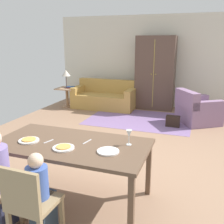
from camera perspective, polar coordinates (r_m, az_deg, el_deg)
ground_plane at (r=5.24m, az=3.93°, el=-6.77°), size 6.44×6.46×0.02m
back_wall at (r=8.09m, az=10.50°, el=10.76°), size 6.44×0.10×2.70m
dining_table at (r=3.25m, az=-8.92°, el=-7.82°), size 1.88×0.97×0.76m
plate_near_man at (r=3.39m, az=-17.72°, el=-5.96°), size 0.25×0.25×0.02m
pizza_near_man at (r=3.39m, az=-17.74°, el=-5.72°), size 0.17×0.17×0.01m
plate_near_child at (r=3.07m, az=-10.57°, el=-7.72°), size 0.25×0.25×0.02m
pizza_near_child at (r=3.07m, az=-10.58°, el=-7.46°), size 0.17×0.17×0.01m
plate_near_woman at (r=2.93m, az=-0.86°, el=-8.60°), size 0.25×0.25×0.02m
wine_glass at (r=3.09m, az=3.74°, el=-4.89°), size 0.07×0.07×0.19m
fork at (r=3.32m, az=-13.71°, el=-6.25°), size 0.06×0.15×0.01m
knife at (r=3.23m, az=-5.46°, el=-6.47°), size 0.04×0.17×0.01m
dining_chair_child at (r=2.72m, az=-17.63°, el=-18.14°), size 0.43×0.43×0.87m
person_child at (r=2.86m, az=-15.36°, el=-17.52°), size 0.22×0.29×0.92m
area_rug at (r=6.75m, az=6.06°, el=-1.58°), size 2.60×1.80×0.01m
couch at (r=7.84m, az=-1.60°, el=3.13°), size 1.84×0.86×0.82m
armchair at (r=6.67m, az=18.04°, el=0.33°), size 1.18×1.18×0.82m
armoire at (r=7.75m, az=9.46°, el=8.39°), size 1.10×0.59×2.10m
side_table at (r=8.08m, az=-9.83°, el=3.81°), size 0.56×0.56×0.58m
table_lamp at (r=7.98m, az=-10.04°, el=8.26°), size 0.26×0.26×0.54m
book_lower at (r=7.98m, az=-8.93°, el=5.29°), size 0.22×0.16×0.03m
book_upper at (r=7.96m, az=-9.01°, el=5.47°), size 0.22×0.16×0.03m
handbag at (r=6.30m, az=13.17°, el=-1.97°), size 0.32×0.16×0.26m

